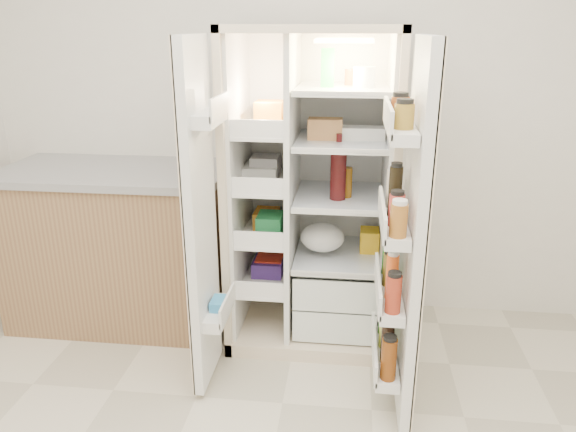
# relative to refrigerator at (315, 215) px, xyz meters

# --- Properties ---
(wall_back) EXTENTS (4.00, 0.02, 2.70)m
(wall_back) POSITION_rel_refrigerator_xyz_m (-0.10, 0.35, 0.61)
(wall_back) COLOR silver
(wall_back) RESTS_ON floor
(refrigerator) EXTENTS (0.92, 0.70, 1.80)m
(refrigerator) POSITION_rel_refrigerator_xyz_m (0.00, 0.00, 0.00)
(refrigerator) COLOR beige
(refrigerator) RESTS_ON floor
(freezer_door) EXTENTS (0.15, 0.40, 1.72)m
(freezer_door) POSITION_rel_refrigerator_xyz_m (-0.52, -0.60, 0.15)
(freezer_door) COLOR silver
(freezer_door) RESTS_ON floor
(fridge_door) EXTENTS (0.17, 0.58, 1.72)m
(fridge_door) POSITION_rel_refrigerator_xyz_m (0.46, -0.70, 0.13)
(fridge_door) COLOR silver
(fridge_door) RESTS_ON floor
(kitchen_counter) EXTENTS (1.36, 0.72, 0.99)m
(kitchen_counter) POSITION_rel_refrigerator_xyz_m (-1.21, -0.00, -0.25)
(kitchen_counter) COLOR olive
(kitchen_counter) RESTS_ON floor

